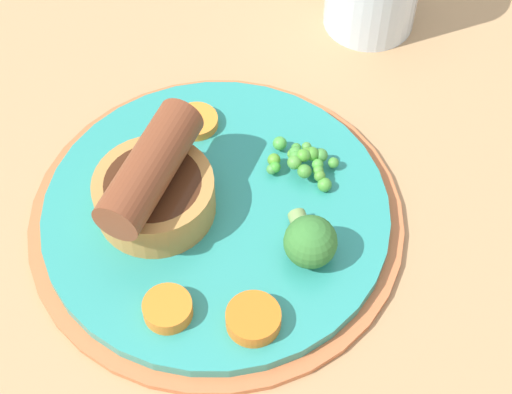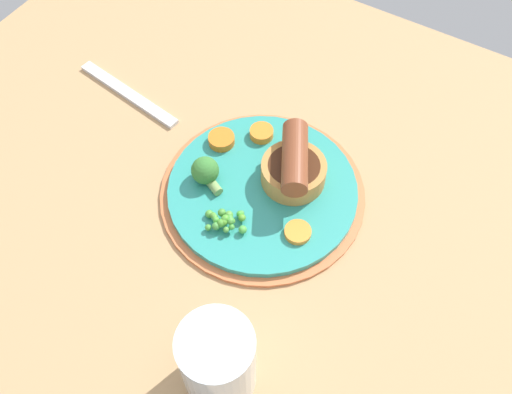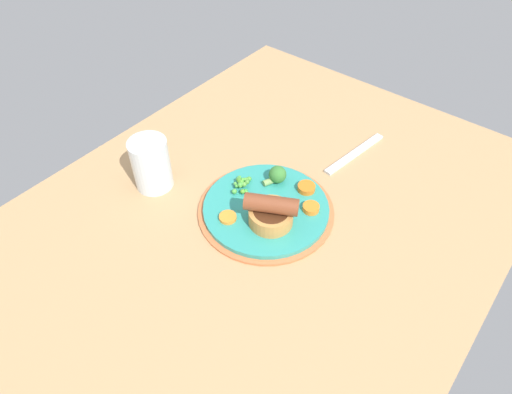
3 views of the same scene
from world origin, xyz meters
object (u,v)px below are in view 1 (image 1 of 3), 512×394
object	(u,v)px
broccoli_floret_near	(310,241)
carrot_slice_4	(253,319)
pea_pile	(302,160)
carrot_slice_2	(196,121)
sausage_pudding	(153,187)
carrot_slice_0	(168,309)
dinner_plate	(222,213)

from	to	relation	value
broccoli_floret_near	carrot_slice_4	size ratio (longest dim) A/B	1.39
pea_pile	broccoli_floret_near	bearing A→B (deg)	-37.25
carrot_slice_2	carrot_slice_4	size ratio (longest dim) A/B	0.93
broccoli_floret_near	carrot_slice_4	world-z (taller)	broccoli_floret_near
broccoli_floret_near	carrot_slice_2	xyz separation A→B (cm)	(-13.41, 0.97, -1.29)
sausage_pudding	carrot_slice_0	world-z (taller)	sausage_pudding
pea_pile	broccoli_floret_near	xyz separation A→B (cm)	(5.56, -4.23, 0.65)
dinner_plate	sausage_pudding	world-z (taller)	sausage_pudding
sausage_pudding	carrot_slice_4	world-z (taller)	sausage_pudding
broccoli_floret_near	carrot_slice_4	bearing A→B (deg)	-50.17
sausage_pudding	broccoli_floret_near	xyz separation A→B (cm)	(9.16, 5.53, -0.83)
dinner_plate	pea_pile	xyz separation A→B (cm)	(1.05, 6.25, 1.83)
dinner_plate	broccoli_floret_near	bearing A→B (deg)	17.04
sausage_pudding	carrot_slice_2	bearing A→B (deg)	5.00
carrot_slice_0	carrot_slice_4	world-z (taller)	same
sausage_pudding	dinner_plate	bearing A→B (deg)	-64.31
broccoli_floret_near	sausage_pudding	bearing A→B (deg)	-124.31
carrot_slice_0	carrot_slice_4	xyz separation A→B (cm)	(3.85, 3.64, 0.02)
pea_pile	carrot_slice_0	distance (cm)	14.14
carrot_slice_0	carrot_slice_2	size ratio (longest dim) A/B	0.98
broccoli_floret_near	carrot_slice_4	distance (cm)	6.19
carrot_slice_2	pea_pile	bearing A→B (deg)	22.54
pea_pile	carrot_slice_2	distance (cm)	8.53
carrot_slice_0	sausage_pudding	bearing A→B (deg)	149.98
sausage_pudding	pea_pile	size ratio (longest dim) A/B	1.76
dinner_plate	broccoli_floret_near	xyz separation A→B (cm)	(6.60, 2.02, 2.48)
dinner_plate	carrot_slice_2	distance (cm)	7.53
sausage_pudding	carrot_slice_4	xyz separation A→B (cm)	(10.76, -0.35, -1.90)
dinner_plate	broccoli_floret_near	distance (cm)	7.34
pea_pile	carrot_slice_0	bearing A→B (deg)	-76.48
dinner_plate	carrot_slice_0	bearing A→B (deg)	-59.86
carrot_slice_0	carrot_slice_2	bearing A→B (deg)	136.79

